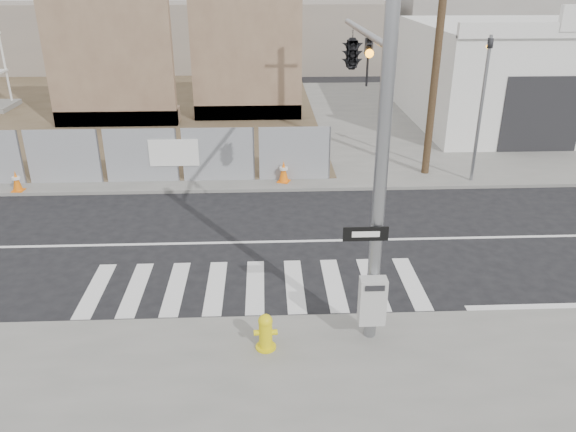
{
  "coord_description": "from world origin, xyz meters",
  "views": [
    {
      "loc": [
        0.29,
        -14.78,
        7.41
      ],
      "look_at": [
        0.89,
        -1.29,
        1.4
      ],
      "focal_mm": 35.0,
      "sensor_mm": 36.0,
      "label": 1
    }
  ],
  "objects_px": {
    "signal_pole": "(360,93)",
    "traffic_cone_b": "(17,181)",
    "fire_hydrant": "(266,332)",
    "auto_shop": "(539,74)",
    "traffic_cone_c": "(149,169)",
    "traffic_cone_d": "(284,172)"
  },
  "relations": [
    {
      "from": "auto_shop",
      "to": "traffic_cone_d",
      "type": "xyz_separation_m",
      "value": [
        -13.0,
        -8.24,
        -2.02
      ]
    },
    {
      "from": "signal_pole",
      "to": "auto_shop",
      "type": "distance_m",
      "value": 19.04
    },
    {
      "from": "signal_pole",
      "to": "traffic_cone_b",
      "type": "height_order",
      "value": "signal_pole"
    },
    {
      "from": "signal_pole",
      "to": "fire_hydrant",
      "type": "xyz_separation_m",
      "value": [
        -2.24,
        -3.13,
        -4.26
      ]
    },
    {
      "from": "auto_shop",
      "to": "fire_hydrant",
      "type": "xyz_separation_m",
      "value": [
        -13.75,
        -18.14,
        -2.01
      ]
    },
    {
      "from": "signal_pole",
      "to": "fire_hydrant",
      "type": "relative_size",
      "value": 8.62
    },
    {
      "from": "traffic_cone_b",
      "to": "traffic_cone_c",
      "type": "bearing_deg",
      "value": 16.05
    },
    {
      "from": "fire_hydrant",
      "to": "traffic_cone_b",
      "type": "bearing_deg",
      "value": 127.93
    },
    {
      "from": "traffic_cone_b",
      "to": "traffic_cone_c",
      "type": "xyz_separation_m",
      "value": [
        4.42,
        1.27,
        -0.05
      ]
    },
    {
      "from": "auto_shop",
      "to": "fire_hydrant",
      "type": "bearing_deg",
      "value": -127.16
    },
    {
      "from": "traffic_cone_c",
      "to": "traffic_cone_d",
      "type": "distance_m",
      "value": 5.11
    },
    {
      "from": "auto_shop",
      "to": "traffic_cone_c",
      "type": "relative_size",
      "value": 18.76
    },
    {
      "from": "traffic_cone_b",
      "to": "traffic_cone_c",
      "type": "relative_size",
      "value": 1.17
    },
    {
      "from": "signal_pole",
      "to": "traffic_cone_b",
      "type": "bearing_deg",
      "value": 150.27
    },
    {
      "from": "traffic_cone_d",
      "to": "traffic_cone_b",
      "type": "bearing_deg",
      "value": -176.94
    },
    {
      "from": "traffic_cone_b",
      "to": "traffic_cone_d",
      "type": "height_order",
      "value": "traffic_cone_d"
    },
    {
      "from": "signal_pole",
      "to": "fire_hydrant",
      "type": "height_order",
      "value": "signal_pole"
    },
    {
      "from": "fire_hydrant",
      "to": "signal_pole",
      "type": "bearing_deg",
      "value": 49.35
    },
    {
      "from": "signal_pole",
      "to": "traffic_cone_c",
      "type": "height_order",
      "value": "signal_pole"
    },
    {
      "from": "signal_pole",
      "to": "traffic_cone_b",
      "type": "relative_size",
      "value": 9.37
    },
    {
      "from": "auto_shop",
      "to": "traffic_cone_c",
      "type": "xyz_separation_m",
      "value": [
        -18.05,
        -7.47,
        -2.1
      ]
    },
    {
      "from": "traffic_cone_b",
      "to": "signal_pole",
      "type": "bearing_deg",
      "value": -29.73
    }
  ]
}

